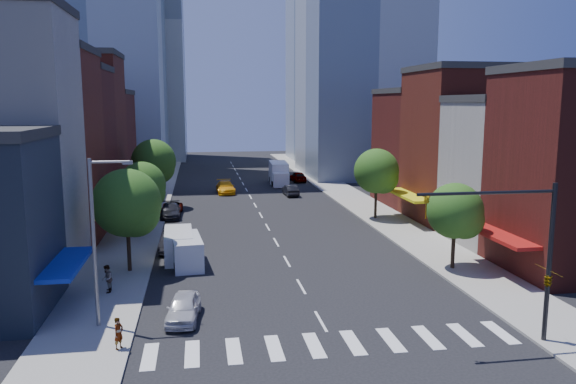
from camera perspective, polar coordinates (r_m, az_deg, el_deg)
name	(u,v)px	position (r m, az deg, el deg)	size (l,w,h in m)	color
ground	(321,321)	(31.91, 3.35, -12.98)	(220.00, 220.00, 0.00)	black
sidewalk_left	(149,202)	(70.14, -13.91, -0.96)	(5.00, 120.00, 0.15)	gray
sidewalk_right	(349,196)	(72.41, 6.21, -0.44)	(5.00, 120.00, 0.15)	gray
crosswalk	(334,344)	(29.22, 4.66, -15.13)	(19.00, 3.00, 0.01)	silver
bldg_left_2	(21,151)	(51.61, -25.49, 3.78)	(12.00, 9.00, 16.00)	#5E1E16
bldg_left_3	(48,149)	(59.83, -23.20, 4.06)	(12.00, 8.00, 15.00)	#4C1813
bldg_left_4	(67,134)	(68.02, -21.53, 5.52)	(12.00, 9.00, 17.00)	#5E1E16
bldg_left_5	(85,145)	(77.43, -19.96, 4.48)	(12.00, 10.00, 13.00)	#4C1813
bldg_right_1	(523,173)	(52.09, 22.80, 1.78)	(12.00, 8.00, 12.00)	silver
bldg_right_2	(474,147)	(59.74, 18.35, 4.32)	(12.00, 10.00, 15.00)	#5E1E16
bldg_right_3	(433,149)	(68.82, 14.49, 4.23)	(12.00, 10.00, 13.00)	#4C1813
tower_far_w	(139,25)	(125.43, -14.90, 16.12)	(18.00, 18.00, 56.00)	#9EA5AD
traffic_signal	(539,263)	(30.39, 24.14, -6.64)	(7.24, 2.24, 8.00)	black
streetlight	(97,232)	(31.06, -18.82, -3.87)	(2.25, 0.25, 9.00)	slate
tree_left_near	(129,206)	(40.71, -15.85, -1.33)	(4.80, 4.80, 7.30)	black
tree_left_mid	(144,187)	(51.56, -14.44, 0.48)	(4.20, 4.20, 6.65)	black
tree_left_far	(155,163)	(65.32, -13.36, 2.88)	(5.00, 5.00, 7.75)	black
tree_right_near	(457,213)	(41.74, 16.82, -2.07)	(4.00, 4.00, 6.20)	black
tree_right_far	(378,173)	(58.14, 9.13, 1.94)	(4.60, 4.60, 7.20)	black
parked_car_front	(183,308)	(32.29, -10.58, -11.49)	(1.69, 4.20, 1.43)	silver
parked_car_second	(173,241)	(46.94, -11.57, -4.88)	(1.69, 4.86, 1.60)	black
parked_car_third	(171,209)	(61.82, -11.77, -1.67)	(2.16, 4.68, 1.30)	#999999
parked_car_rear	(171,211)	(60.10, -11.84, -1.89)	(2.07, 5.09, 1.48)	black
cargo_van_near	(187,252)	(42.36, -10.23, -5.97)	(2.53, 5.29, 2.18)	silver
cargo_van_far	(179,245)	(44.19, -11.05, -5.34)	(2.30, 5.30, 2.22)	silver
taxi	(225,187)	(75.31, -6.37, 0.49)	(2.27, 5.58, 1.62)	#F5A70C
traffic_car_oncoming	(291,190)	(72.90, 0.26, 0.19)	(1.50, 4.30, 1.42)	black
traffic_car_far	(298,177)	(85.70, 1.03, 1.57)	(1.86, 4.61, 1.57)	#999999
box_truck	(279,174)	(82.81, -0.93, 1.83)	(2.84, 8.18, 3.25)	white
pedestrian_near	(119,333)	(29.16, -16.83, -13.57)	(0.57, 0.38, 1.57)	#999999
pedestrian_far	(107,279)	(37.39, -17.92, -8.40)	(0.86, 0.67, 1.76)	#999999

